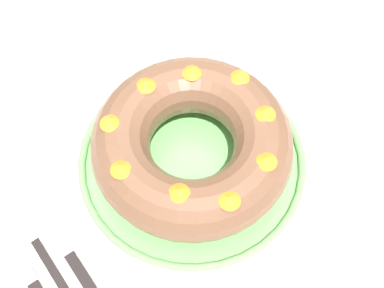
{
  "coord_description": "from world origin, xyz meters",
  "views": [
    {
      "loc": [
        -0.21,
        -0.33,
        1.52
      ],
      "look_at": [
        0.02,
        -0.02,
        0.82
      ],
      "focal_mm": 50.0,
      "sensor_mm": 36.0,
      "label": 1
    }
  ],
  "objects": [
    {
      "name": "napkin",
      "position": [
        0.33,
        0.03,
        0.76
      ],
      "size": [
        0.19,
        0.14,
        0.0
      ],
      "primitive_type": "cube",
      "rotation": [
        0.0,
        0.0,
        -0.13
      ],
      "color": "white",
      "rests_on": "dining_table"
    },
    {
      "name": "bundt_cake",
      "position": [
        0.02,
        -0.02,
        0.82
      ],
      "size": [
        0.3,
        0.3,
        0.1
      ],
      "color": "brown",
      "rests_on": "serving_dish"
    },
    {
      "name": "cake_knife",
      "position": [
        -0.22,
        -0.04,
        0.76
      ],
      "size": [
        0.02,
        0.17,
        0.01
      ],
      "rotation": [
        0.0,
        0.0,
        -0.06
      ],
      "color": "black",
      "rests_on": "dining_table"
    },
    {
      "name": "ground_plane",
      "position": [
        0.0,
        0.0,
        0.0
      ],
      "size": [
        8.0,
        8.0,
        0.0
      ],
      "primitive_type": "plane",
      "color": "#4C4742"
    },
    {
      "name": "serving_dish",
      "position": [
        0.02,
        -0.02,
        0.77
      ],
      "size": [
        0.36,
        0.36,
        0.02
      ],
      "color": "#6BB760",
      "rests_on": "dining_table"
    },
    {
      "name": "serving_knife",
      "position": [
        -0.28,
        -0.04,
        0.76
      ],
      "size": [
        0.02,
        0.21,
        0.01
      ],
      "rotation": [
        0.0,
        0.0,
        0.06
      ],
      "color": "black",
      "rests_on": "dining_table"
    },
    {
      "name": "dining_table",
      "position": [
        0.0,
        0.0,
        0.66
      ],
      "size": [
        1.19,
        1.14,
        0.76
      ],
      "color": "beige",
      "rests_on": "ground_plane"
    },
    {
      "name": "fork",
      "position": [
        -0.25,
        -0.01,
        0.76
      ],
      "size": [
        0.02,
        0.2,
        0.01
      ],
      "rotation": [
        0.0,
        0.0,
        0.03
      ],
      "color": "black",
      "rests_on": "dining_table"
    }
  ]
}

